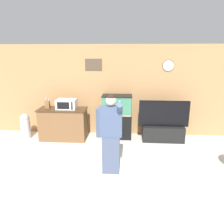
{
  "coord_description": "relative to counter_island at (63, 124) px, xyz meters",
  "views": [
    {
      "loc": [
        0.47,
        -3.12,
        2.38
      ],
      "look_at": [
        0.12,
        1.71,
        1.05
      ],
      "focal_mm": 35.0,
      "sensor_mm": 36.0,
      "label": 1
    }
  ],
  "objects": [
    {
      "name": "wall_back_paneled",
      "position": [
        1.31,
        0.59,
        0.86
      ],
      "size": [
        10.0,
        0.08,
        2.6
      ],
      "color": "#A87A4C",
      "rests_on": "ground_plane"
    },
    {
      "name": "ground_plane",
      "position": [
        1.31,
        -2.54,
        -0.45
      ],
      "size": [
        18.0,
        18.0,
        0.0
      ],
      "primitive_type": "plane",
      "color": "beige"
    },
    {
      "name": "person_standing",
      "position": [
        1.46,
        -1.67,
        0.41
      ],
      "size": [
        0.52,
        0.39,
        1.64
      ],
      "color": "#424C66",
      "rests_on": "ground_plane"
    },
    {
      "name": "counter_island",
      "position": [
        0.0,
        0.0,
        0.0
      ],
      "size": [
        1.31,
        0.57,
        0.89
      ],
      "color": "brown",
      "rests_on": "ground_plane"
    },
    {
      "name": "tv_on_stand",
      "position": [
        2.77,
        0.08,
        -0.11
      ],
      "size": [
        1.35,
        0.4,
        1.14
      ],
      "color": "black",
      "rests_on": "ground_plane"
    },
    {
      "name": "aquarium_on_stand",
      "position": [
        1.49,
        0.26,
        0.17
      ],
      "size": [
        0.83,
        0.47,
        1.23
      ],
      "color": "black",
      "rests_on": "ground_plane"
    },
    {
      "name": "knife_block",
      "position": [
        -0.42,
        0.02,
        0.55
      ],
      "size": [
        0.12,
        0.1,
        0.3
      ],
      "color": "brown",
      "rests_on": "counter_island"
    },
    {
      "name": "trash_bin",
      "position": [
        -1.1,
        0.0,
        -0.08
      ],
      "size": [
        0.27,
        0.27,
        0.72
      ],
      "color": "#B7B7BC",
      "rests_on": "ground_plane"
    },
    {
      "name": "microwave",
      "position": [
        0.12,
        -0.0,
        0.57
      ],
      "size": [
        0.53,
        0.36,
        0.26
      ],
      "color": "white",
      "rests_on": "counter_island"
    }
  ]
}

